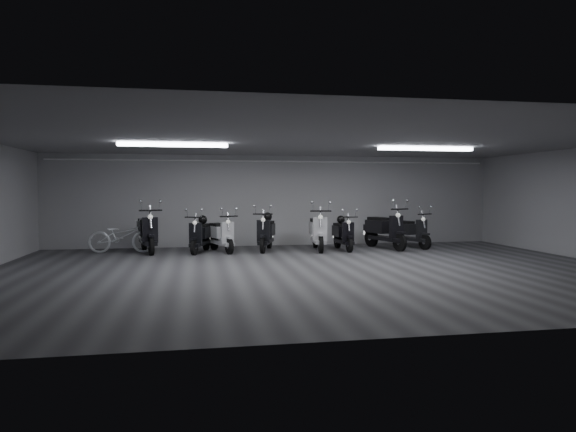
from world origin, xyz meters
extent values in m
cube|color=#3A3A3C|center=(0.00, 0.00, -0.01)|extent=(14.00, 10.00, 0.01)
cube|color=gray|center=(0.00, 0.00, 2.80)|extent=(14.00, 10.00, 0.01)
cube|color=#9F9FA1|center=(0.00, 5.00, 1.40)|extent=(14.00, 0.01, 2.80)
cube|color=#9F9FA1|center=(0.00, -5.00, 1.40)|extent=(14.00, 0.01, 2.80)
cube|color=white|center=(-3.00, 1.00, 2.74)|extent=(2.40, 0.18, 0.08)
cube|color=white|center=(3.00, 1.00, 2.74)|extent=(2.40, 0.18, 0.08)
cylinder|color=white|center=(0.00, 4.92, 2.62)|extent=(13.60, 0.05, 0.05)
imported|color=white|center=(-4.56, 3.88, 0.57)|extent=(1.81, 0.77, 1.14)
sphere|color=black|center=(1.63, 3.62, 0.87)|extent=(0.23, 0.23, 0.23)
sphere|color=black|center=(-0.50, 3.86, 0.96)|extent=(0.26, 0.26, 0.26)
sphere|color=black|center=(-2.34, 3.75, 0.90)|extent=(0.25, 0.25, 0.25)
camera|label=1|loc=(-2.49, -10.51, 1.74)|focal=31.38mm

